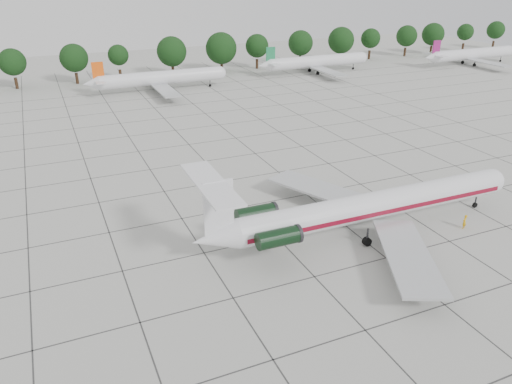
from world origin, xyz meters
TOP-DOWN VIEW (x-y plane):
  - ground at (0.00, 0.00)m, footprint 260.00×260.00m
  - apron_joints at (0.00, 15.00)m, footprint 170.00×170.00m
  - main_airliner at (8.24, -2.92)m, footprint 37.53×29.50m
  - ground_crew at (19.39, -6.42)m, footprint 0.69×0.58m
  - bg_airliner_c at (4.86, 69.31)m, footprint 28.24×27.20m
  - bg_airliner_d at (46.84, 73.26)m, footprint 28.24×27.20m
  - bg_airliner_e at (92.57, 65.82)m, footprint 28.24×27.20m
  - tree_line at (-11.68, 85.00)m, footprint 249.86×8.44m

SIDE VIEW (x-z plane):
  - ground at x=0.00m, z-range 0.00..0.00m
  - apron_joints at x=0.00m, z-range 0.00..0.02m
  - ground_crew at x=19.39m, z-range 0.00..1.60m
  - bg_airliner_c at x=4.86m, z-range -0.79..6.61m
  - bg_airliner_d at x=46.84m, z-range -0.79..6.61m
  - bg_airliner_e at x=92.57m, z-range -0.79..6.61m
  - main_airliner at x=8.24m, z-range -1.29..7.51m
  - tree_line at x=-11.68m, z-range 0.87..11.09m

